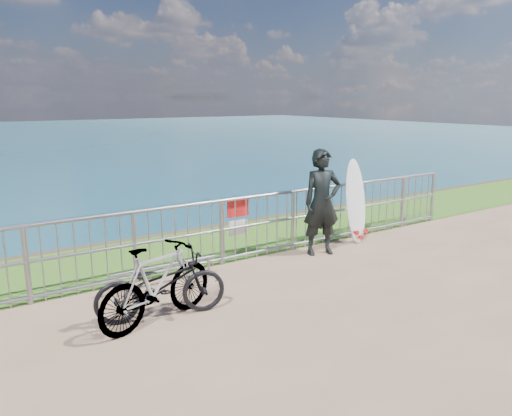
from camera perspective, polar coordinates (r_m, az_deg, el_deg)
grass_strip at (r=9.65m, az=-4.61°, el=-4.08°), size 120.00×120.00×0.00m
railing at (r=8.60m, az=-1.00°, el=-2.18°), size 10.06×0.10×1.13m
surfer at (r=8.91m, az=7.55°, el=0.64°), size 0.79×0.63×1.89m
surfboard at (r=9.83m, az=11.36°, el=0.45°), size 0.49×0.45×1.62m
bicycle_near at (r=6.51m, az=-10.80°, el=-8.64°), size 1.75×0.91×0.88m
bicycle_far at (r=6.35m, az=-11.21°, el=-8.48°), size 1.77×0.93×1.02m
bike_rack at (r=7.59m, az=-10.34°, el=-6.73°), size 1.66×0.05×0.35m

